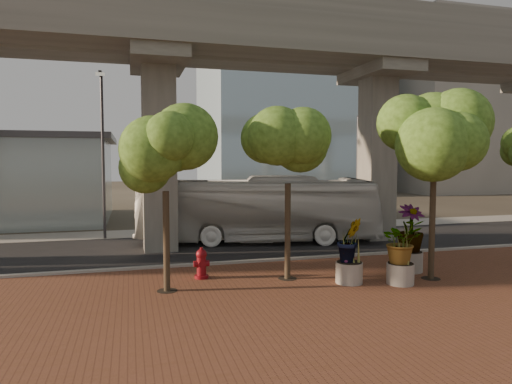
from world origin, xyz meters
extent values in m
plane|color=#373128|center=(0.00, 0.00, 0.00)|extent=(160.00, 160.00, 0.00)
cube|color=brown|center=(0.00, -8.00, 0.03)|extent=(70.00, 13.00, 0.06)
cube|color=black|center=(0.00, 2.00, 0.02)|extent=(90.00, 8.00, 0.04)
cube|color=#9D9A92|center=(0.00, -2.00, 0.08)|extent=(70.00, 0.25, 0.16)
cube|color=#9D9A92|center=(0.00, 7.50, 0.03)|extent=(90.00, 3.00, 0.06)
cube|color=gray|center=(0.00, 0.40, 10.50)|extent=(72.00, 2.40, 1.80)
cube|color=gray|center=(0.00, 3.60, 10.50)|extent=(72.00, 2.40, 1.80)
cube|color=gray|center=(0.00, 4.70, 11.90)|extent=(72.00, 0.12, 1.00)
cube|color=#A7A196|center=(38.00, 36.00, 12.00)|extent=(18.00, 16.00, 24.00)
imported|color=silver|center=(-0.70, 2.83, 1.80)|extent=(13.25, 5.76, 3.60)
cylinder|color=maroon|center=(-4.87, -4.09, 0.12)|extent=(0.53, 0.53, 0.12)
cylinder|color=maroon|center=(-4.87, -4.09, 0.54)|extent=(0.35, 0.35, 0.85)
sphere|color=maroon|center=(-4.87, -4.09, 0.97)|extent=(0.41, 0.41, 0.41)
cylinder|color=maroon|center=(-4.87, -4.09, 1.16)|extent=(0.12, 0.12, 0.15)
cylinder|color=maroon|center=(-4.87, -4.09, 0.62)|extent=(0.58, 0.23, 0.23)
cylinder|color=#A19E92|center=(1.88, -6.79, 0.43)|extent=(0.96, 0.96, 0.75)
imported|color=#335316|center=(1.88, -6.79, 1.61)|extent=(2.14, 2.14, 1.60)
cylinder|color=#9D9A8D|center=(3.29, -5.26, 0.46)|extent=(1.02, 1.02, 0.80)
imported|color=#335316|center=(3.29, -5.26, 1.79)|extent=(2.50, 2.50, 1.87)
cylinder|color=#9C968D|center=(0.17, -6.18, 0.44)|extent=(0.97, 0.97, 0.76)
imported|color=#335316|center=(0.17, -6.18, 1.63)|extent=(2.16, 2.16, 1.62)
cylinder|color=#443527|center=(-6.26, -5.44, 1.76)|extent=(0.22, 0.22, 3.40)
cylinder|color=black|center=(-6.26, -5.44, 0.07)|extent=(0.70, 0.70, 0.01)
cylinder|color=#443527|center=(-1.78, -5.02, 1.85)|extent=(0.22, 0.22, 3.57)
cylinder|color=black|center=(-1.78, -5.02, 0.07)|extent=(0.70, 0.70, 0.01)
cylinder|color=#443527|center=(3.41, -6.45, 1.99)|extent=(0.22, 0.22, 3.86)
cylinder|color=black|center=(3.41, -6.45, 0.07)|extent=(0.70, 0.70, 0.01)
cylinder|color=#313035|center=(-8.84, 6.18, 4.61)|extent=(0.16, 0.16, 9.15)
cube|color=#313035|center=(-8.84, 5.60, 9.19)|extent=(0.17, 1.14, 0.17)
cube|color=silver|center=(-8.84, 5.03, 9.07)|extent=(0.46, 0.23, 0.14)
cylinder|color=#323237|center=(7.17, 6.48, 3.70)|extent=(0.13, 0.13, 7.31)
cube|color=#323237|center=(7.17, 6.02, 7.35)|extent=(0.14, 0.91, 0.14)
cube|color=silver|center=(7.17, 5.56, 7.26)|extent=(0.37, 0.18, 0.11)
camera|label=1|loc=(-7.40, -20.91, 4.49)|focal=32.00mm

